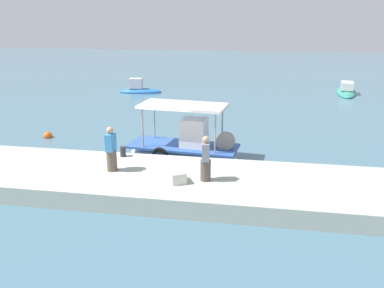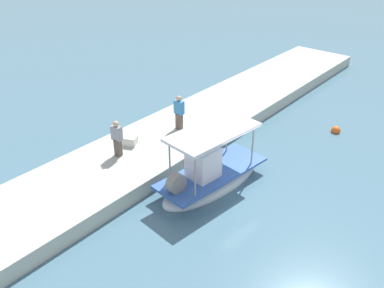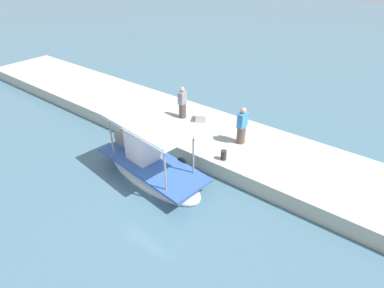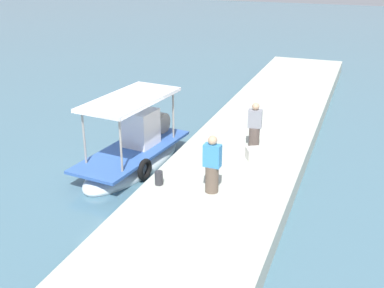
{
  "view_description": "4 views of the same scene",
  "coord_description": "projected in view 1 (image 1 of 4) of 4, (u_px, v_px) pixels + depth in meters",
  "views": [
    {
      "loc": [
        4.05,
        -17.24,
        6.25
      ],
      "look_at": [
        1.36,
        -1.77,
        1.22
      ],
      "focal_mm": 37.53,
      "sensor_mm": 36.0,
      "label": 1
    },
    {
      "loc": [
        12.14,
        8.26,
        9.96
      ],
      "look_at": [
        0.13,
        -1.76,
        1.15
      ],
      "focal_mm": 38.82,
      "sensor_mm": 36.0,
      "label": 2
    },
    {
      "loc": [
        -7.02,
        7.07,
        8.07
      ],
      "look_at": [
        0.0,
        -2.01,
        0.94
      ],
      "focal_mm": 29.61,
      "sensor_mm": 36.0,
      "label": 3
    },
    {
      "loc": [
        -12.96,
        -7.55,
        7.07
      ],
      "look_at": [
        1.34,
        -2.19,
        0.88
      ],
      "focal_mm": 44.78,
      "sensor_mm": 36.0,
      "label": 4
    }
  ],
  "objects": [
    {
      "name": "main_fishing_boat",
      "position": [
        185.0,
        149.0,
        18.24
      ],
      "size": [
        5.33,
        2.43,
        2.88
      ],
      "color": "silver",
      "rests_on": "ground_plane"
    },
    {
      "name": "dock_quay",
      "position": [
        147.0,
        181.0,
        15.03
      ],
      "size": [
        36.0,
        4.22,
        0.67
      ],
      "primitive_type": "cube",
      "color": "#B3B9AB",
      "rests_on": "ground_plane"
    },
    {
      "name": "mooring_bollard",
      "position": [
        123.0,
        152.0,
        16.65
      ],
      "size": [
        0.24,
        0.24,
        0.42
      ],
      "primitive_type": "cylinder",
      "color": "#2D2D33",
      "rests_on": "dock_quay"
    },
    {
      "name": "ground_plane",
      "position": [
        170.0,
        156.0,
        18.75
      ],
      "size": [
        120.0,
        120.0,
        0.0
      ],
      "primitive_type": "plane",
      "color": "slate"
    },
    {
      "name": "marker_buoy",
      "position": [
        48.0,
        136.0,
        21.59
      ],
      "size": [
        0.47,
        0.47,
        0.47
      ],
      "color": "orange",
      "rests_on": "ground_plane"
    },
    {
      "name": "fisherman_near_bollard",
      "position": [
        206.0,
        161.0,
        14.06
      ],
      "size": [
        0.41,
        0.49,
        1.64
      ],
      "color": "brown",
      "rests_on": "dock_quay"
    },
    {
      "name": "cargo_crate",
      "position": [
        177.0,
        177.0,
        14.07
      ],
      "size": [
        0.76,
        0.81,
        0.4
      ],
      "primitive_type": "cube",
      "rotation": [
        0.0,
        0.0,
        2.05
      ],
      "color": "silver",
      "rests_on": "dock_quay"
    },
    {
      "name": "moored_boat_near",
      "position": [
        140.0,
        90.0,
        34.21
      ],
      "size": [
        3.68,
        1.7,
        1.46
      ],
      "color": "blue",
      "rests_on": "ground_plane"
    },
    {
      "name": "moored_boat_mid",
      "position": [
        346.0,
        91.0,
        33.97
      ],
      "size": [
        2.29,
        5.59,
        1.26
      ],
      "color": "teal",
      "rests_on": "ground_plane"
    },
    {
      "name": "fisherman_by_crate",
      "position": [
        111.0,
        151.0,
        14.96
      ],
      "size": [
        0.39,
        0.49,
        1.7
      ],
      "color": "brown",
      "rests_on": "dock_quay"
    }
  ]
}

